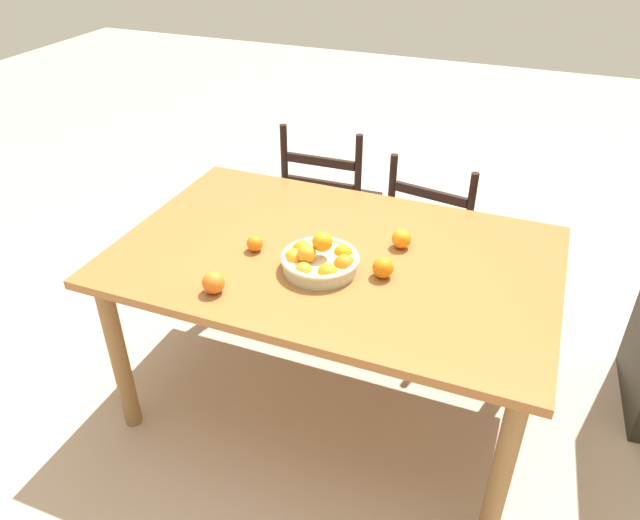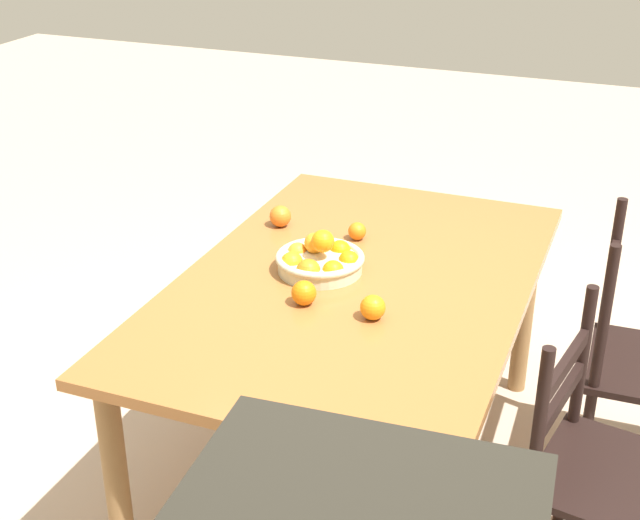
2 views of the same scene
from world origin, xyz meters
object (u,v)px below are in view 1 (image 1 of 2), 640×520
object	(u,v)px
chair_by_cabinet	(330,208)
orange_loose_1	(383,268)
fruit_bowl	(320,260)
orange_loose_3	(255,243)
orange_loose_0	(213,283)
dining_table	(334,272)
orange_loose_2	(402,239)
chair_near_window	(436,238)

from	to	relation	value
chair_by_cabinet	orange_loose_1	distance (m)	1.22
chair_by_cabinet	fruit_bowl	bearing A→B (deg)	107.10
chair_by_cabinet	orange_loose_3	distance (m)	1.08
chair_by_cabinet	orange_loose_0	distance (m)	1.36
dining_table	fruit_bowl	bearing A→B (deg)	-94.90
orange_loose_2	dining_table	bearing A→B (deg)	-149.85
fruit_bowl	chair_by_cabinet	bearing A→B (deg)	108.60
orange_loose_0	orange_loose_2	xyz separation A→B (m)	(0.53, 0.53, -0.00)
chair_by_cabinet	orange_loose_0	world-z (taller)	chair_by_cabinet
dining_table	orange_loose_3	world-z (taller)	orange_loose_3
chair_near_window	orange_loose_0	xyz separation A→B (m)	(-0.55, -1.24, 0.39)
fruit_bowl	orange_loose_0	bearing A→B (deg)	-137.15
orange_loose_0	orange_loose_2	bearing A→B (deg)	45.10
chair_by_cabinet	orange_loose_0	bearing A→B (deg)	91.23
dining_table	orange_loose_1	xyz separation A→B (m)	(0.22, -0.09, 0.13)
dining_table	orange_loose_1	distance (m)	0.27
chair_near_window	fruit_bowl	world-z (taller)	fruit_bowl
fruit_bowl	orange_loose_3	distance (m)	0.28
orange_loose_2	orange_loose_3	xyz separation A→B (m)	(-0.52, -0.23, -0.01)
chair_by_cabinet	orange_loose_2	bearing A→B (deg)	125.47
fruit_bowl	orange_loose_1	size ratio (longest dim) A/B	3.78
chair_near_window	orange_loose_1	bearing A→B (deg)	98.03
dining_table	orange_loose_3	bearing A→B (deg)	-161.34
orange_loose_1	orange_loose_3	xyz separation A→B (m)	(-0.51, -0.01, -0.01)
orange_loose_0	orange_loose_3	distance (m)	0.30
chair_near_window	orange_loose_2	bearing A→B (deg)	98.20
orange_loose_0	orange_loose_2	distance (m)	0.75
fruit_bowl	dining_table	bearing A→B (deg)	85.10
orange_loose_0	orange_loose_3	bearing A→B (deg)	88.42
dining_table	fruit_bowl	xyz separation A→B (m)	(-0.01, -0.13, 0.13)
fruit_bowl	orange_loose_2	distance (m)	0.35
chair_by_cabinet	fruit_bowl	world-z (taller)	chair_by_cabinet
chair_near_window	orange_loose_1	size ratio (longest dim) A/B	11.68
fruit_bowl	orange_loose_1	distance (m)	0.23
dining_table	orange_loose_1	size ratio (longest dim) A/B	21.81
orange_loose_3	chair_near_window	bearing A→B (deg)	60.26
dining_table	fruit_bowl	distance (m)	0.18
orange_loose_3	dining_table	bearing A→B (deg)	18.66
orange_loose_1	orange_loose_2	xyz separation A→B (m)	(0.01, 0.22, -0.00)
orange_loose_0	orange_loose_2	size ratio (longest dim) A/B	1.04
orange_loose_0	dining_table	bearing A→B (deg)	52.93
fruit_bowl	orange_loose_3	size ratio (longest dim) A/B	4.58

